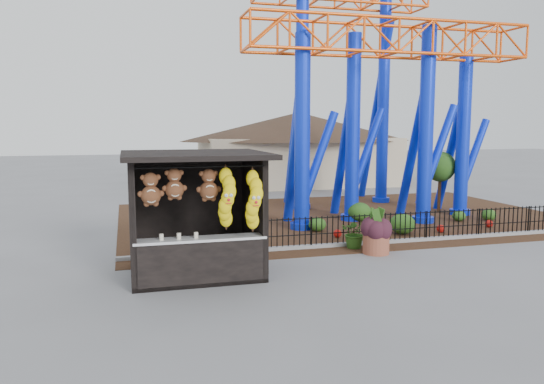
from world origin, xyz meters
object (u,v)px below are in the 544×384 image
object	(u,v)px
prize_booth	(197,216)
roller_coaster	(369,60)
potted_plant	(355,232)
terracotta_planter	(376,243)

from	to	relation	value
prize_booth	roller_coaster	world-z (taller)	roller_coaster
roller_coaster	potted_plant	bearing A→B (deg)	-118.32
potted_plant	roller_coaster	bearing A→B (deg)	78.88
terracotta_planter	potted_plant	xyz separation A→B (m)	(-0.30, 0.80, 0.18)
terracotta_planter	potted_plant	bearing A→B (deg)	110.81
roller_coaster	potted_plant	xyz separation A→B (m)	(-2.99, -5.54, -5.94)
prize_booth	roller_coaster	distance (m)	11.98
prize_booth	terracotta_planter	size ratio (longest dim) A/B	4.47
terracotta_planter	potted_plant	distance (m)	0.87
prize_booth	roller_coaster	xyz separation A→B (m)	(8.10, 7.33, 4.91)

